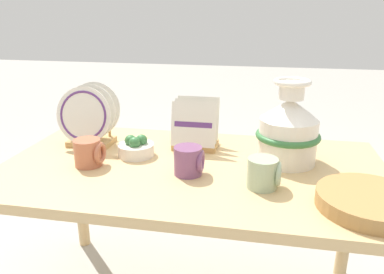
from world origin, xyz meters
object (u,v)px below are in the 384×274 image
(dish_rack_square_plates, at_px, (196,131))
(mug_plum_glaze, at_px, (188,161))
(dish_rack_round_plates, at_px, (89,120))
(mug_terracotta_glaze, at_px, (89,153))
(ceramic_vase, at_px, (288,129))
(wicker_charger_stack, at_px, (370,201))
(fruit_bowl, at_px, (136,148))
(mug_sage_glaze, at_px, (264,173))

(dish_rack_square_plates, bearing_deg, mug_plum_glaze, -85.01)
(dish_rack_round_plates, height_order, dish_rack_square_plates, dish_rack_round_plates)
(mug_plum_glaze, bearing_deg, dish_rack_round_plates, 155.45)
(mug_plum_glaze, height_order, mug_terracotta_glaze, same)
(dish_rack_square_plates, height_order, mug_terracotta_glaze, dish_rack_square_plates)
(mug_terracotta_glaze, bearing_deg, dish_rack_square_plates, 36.97)
(mug_plum_glaze, relative_size, mug_terracotta_glaze, 1.00)
(ceramic_vase, distance_m, wicker_charger_stack, 0.39)
(ceramic_vase, relative_size, fruit_bowl, 2.22)
(wicker_charger_stack, distance_m, mug_plum_glaze, 0.57)
(wicker_charger_stack, xyz_separation_m, mug_plum_glaze, (-0.55, 0.13, 0.03))
(dish_rack_square_plates, height_order, mug_sage_glaze, dish_rack_square_plates)
(mug_plum_glaze, bearing_deg, dish_rack_square_plates, 94.99)
(ceramic_vase, relative_size, mug_terracotta_glaze, 2.94)
(dish_rack_square_plates, distance_m, mug_plum_glaze, 0.27)
(mug_sage_glaze, relative_size, fruit_bowl, 0.75)
(mug_sage_glaze, distance_m, fruit_bowl, 0.52)
(mug_plum_glaze, bearing_deg, fruit_bowl, 150.82)
(ceramic_vase, height_order, fruit_bowl, ceramic_vase)
(ceramic_vase, distance_m, mug_plum_glaze, 0.39)
(wicker_charger_stack, bearing_deg, mug_sage_glaze, 165.08)
(mug_sage_glaze, bearing_deg, dish_rack_round_plates, 159.65)
(wicker_charger_stack, bearing_deg, dish_rack_round_plates, 161.21)
(ceramic_vase, bearing_deg, dish_rack_round_plates, 177.48)
(wicker_charger_stack, distance_m, mug_terracotta_glaze, 0.93)
(wicker_charger_stack, relative_size, fruit_bowl, 2.13)
(wicker_charger_stack, distance_m, mug_sage_glaze, 0.31)
(mug_terracotta_glaze, distance_m, mug_sage_glaze, 0.62)
(wicker_charger_stack, bearing_deg, mug_plum_glaze, 166.33)
(ceramic_vase, distance_m, fruit_bowl, 0.58)
(wicker_charger_stack, bearing_deg, mug_terracotta_glaze, 171.30)
(wicker_charger_stack, bearing_deg, ceramic_vase, 125.14)
(dish_rack_round_plates, bearing_deg, wicker_charger_stack, -18.79)
(dish_rack_round_plates, bearing_deg, fruit_bowl, -19.44)
(dish_rack_square_plates, relative_size, fruit_bowl, 1.42)
(dish_rack_round_plates, relative_size, mug_sage_glaze, 2.38)
(dish_rack_square_plates, xyz_separation_m, mug_sage_glaze, (0.28, -0.32, -0.02))
(dish_rack_square_plates, distance_m, mug_terracotta_glaze, 0.43)
(wicker_charger_stack, height_order, mug_terracotta_glaze, mug_terracotta_glaze)
(dish_rack_round_plates, xyz_separation_m, fruit_bowl, (0.23, -0.08, -0.08))
(dish_rack_square_plates, height_order, wicker_charger_stack, dish_rack_square_plates)
(mug_plum_glaze, height_order, mug_sage_glaze, same)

